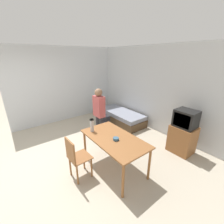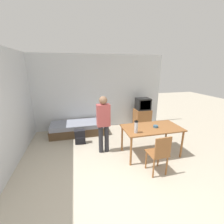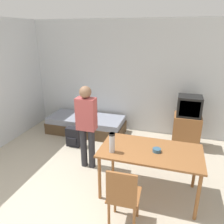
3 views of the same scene
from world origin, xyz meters
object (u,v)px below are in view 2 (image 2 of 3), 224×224
Objects in this scene: thermos_flask at (136,126)px; mate_bowl at (156,126)px; backpack at (80,137)px; tv at (142,114)px; dining_table at (152,130)px; daybed at (79,128)px; person_standing at (103,121)px; wooden_chair at (159,153)px.

mate_bowl is at bearing 16.86° from thermos_flask.
thermos_flask is 0.69× the size of backpack.
tv reaches higher than dining_table.
backpack reaches higher than daybed.
daybed is 4.38× the size of backpack.
dining_table is 12.39× the size of mate_bowl.
person_standing is (-1.19, 0.40, 0.21)m from dining_table.
tv is (2.39, 0.01, 0.34)m from daybed.
person_standing is (0.63, -1.37, 0.70)m from daybed.
daybed is 2.59m from dining_table.
tv is 2.64× the size of backpack.
daybed is at bearing 114.68° from person_standing.
tv reaches higher than daybed.
dining_table is 1.27m from person_standing.
dining_table is 0.14m from mate_bowl.
wooden_chair is at bearing -105.82° from dining_table.
dining_table is 0.83m from wooden_chair.
backpack is (-1.59, 1.82, -0.31)m from wooden_chair.
daybed is at bearing -179.76° from tv.
thermos_flask is (-0.53, -0.21, 0.24)m from dining_table.
wooden_chair reaches higher than mate_bowl.
mate_bowl is 0.28× the size of backpack.
person_standing reaches higher than thermos_flask.
backpack is at bearing 131.14° from wooden_chair.
mate_bowl is at bearing -43.20° from daybed.
daybed is 1.22× the size of person_standing.
wooden_chair is 2.12× the size of backpack.
tv is 0.77× the size of dining_table.
backpack is at bearing -162.72° from tv.
thermos_flask reaches higher than dining_table.
wooden_chair reaches higher than backpack.
thermos_flask is (0.66, -0.61, 0.03)m from person_standing.
thermos_flask is 1.93m from backpack.
person_standing reaches higher than wooden_chair.
thermos_flask is at bearing -158.14° from dining_table.
thermos_flask is at bearing -57.00° from daybed.
wooden_chair is 7.63× the size of mate_bowl.
dining_table is 2.14m from backpack.
mate_bowl reaches higher than backpack.
wooden_chair is 3.09× the size of thermos_flask.
dining_table reaches higher than backpack.
thermos_flask reaches higher than wooden_chair.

